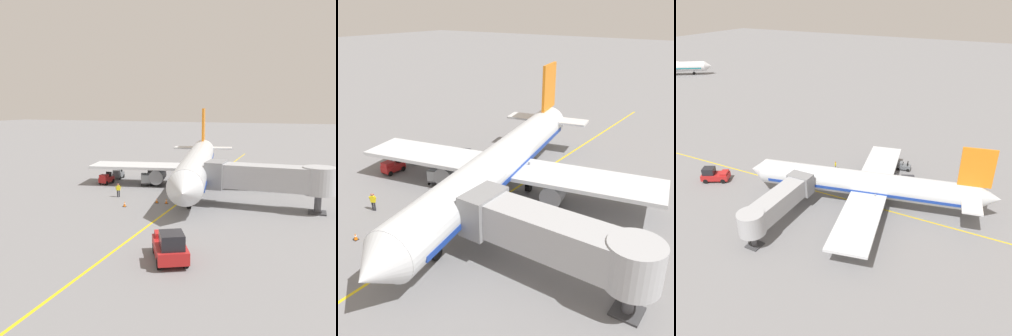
{
  "view_description": "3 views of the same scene",
  "coord_description": "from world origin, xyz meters",
  "views": [
    {
      "loc": [
        -13.68,
        49.46,
        11.17
      ],
      "look_at": [
        2.64,
        5.06,
        3.4
      ],
      "focal_mm": 40.94,
      "sensor_mm": 36.0,
      "label": 1
    },
    {
      "loc": [
        -19.35,
        26.58,
        17.02
      ],
      "look_at": [
        -0.78,
        0.14,
        3.4
      ],
      "focal_mm": 41.21,
      "sensor_mm": 36.0,
      "label": 2
    },
    {
      "loc": [
        -40.72,
        -18.07,
        28.75
      ],
      "look_at": [
        2.23,
        3.84,
        4.05
      ],
      "focal_mm": 37.3,
      "sensor_mm": 36.0,
      "label": 3
    }
  ],
  "objects": [
    {
      "name": "safety_cone_nose_left",
      "position": [
        2.38,
        9.52,
        0.29
      ],
      "size": [
        0.36,
        0.36,
        0.59
      ],
      "color": "black",
      "rests_on": "ground"
    },
    {
      "name": "jet_bridge",
      "position": [
        -9.82,
        7.7,
        3.45
      ],
      "size": [
        13.53,
        3.5,
        4.98
      ],
      "color": "#A8AAAF",
      "rests_on": "ground"
    },
    {
      "name": "baggage_tug_trailing",
      "position": [
        13.33,
        1.78,
        0.71
      ],
      "size": [
        1.35,
        2.53,
        1.62
      ],
      "color": "#B21E1E",
      "rests_on": "ground"
    },
    {
      "name": "baggage_cart_second_in_train",
      "position": [
        7.8,
        -2.04,
        0.95
      ],
      "size": [
        2.05,
        2.94,
        1.58
      ],
      "color": "#4C4C51",
      "rests_on": "ground"
    },
    {
      "name": "safety_cone_wing_tip",
      "position": [
        1.24,
        9.43,
        0.29
      ],
      "size": [
        0.36,
        0.36,
        0.59
      ],
      "color": "black",
      "rests_on": "ground"
    },
    {
      "name": "baggage_cart_third_in_train",
      "position": [
        8.6,
        -4.68,
        0.95
      ],
      "size": [
        2.05,
        2.94,
        1.58
      ],
      "color": "#4C4C51",
      "rests_on": "ground"
    },
    {
      "name": "baggage_cart_front",
      "position": [
        7.6,
        0.77,
        0.95
      ],
      "size": [
        2.05,
        2.94,
        1.58
      ],
      "color": "#4C4C51",
      "rests_on": "ground"
    },
    {
      "name": "parked_airliner",
      "position": [
        0.52,
        -0.77,
        3.19
      ],
      "size": [
        30.43,
        37.11,
        10.63
      ],
      "color": "silver",
      "rests_on": "ground"
    },
    {
      "name": "gate_lead_in_line",
      "position": [
        0.0,
        0.0,
        0.0
      ],
      "size": [
        0.24,
        80.0,
        0.01
      ],
      "primitive_type": "cube",
      "color": "gold",
      "rests_on": "ground"
    },
    {
      "name": "ground_crew_wing_walker",
      "position": [
        7.91,
        8.43,
        0.95
      ],
      "size": [
        0.69,
        0.4,
        1.69
      ],
      "color": "#232328",
      "rests_on": "ground"
    },
    {
      "name": "baggage_tug_lead",
      "position": [
        13.5,
        -2.25,
        0.71
      ],
      "size": [
        1.64,
        2.66,
        1.62
      ],
      "color": "slate",
      "rests_on": "ground"
    },
    {
      "name": "safety_cone_nose_right",
      "position": [
        5.16,
        12.29,
        0.29
      ],
      "size": [
        0.36,
        0.36,
        0.59
      ],
      "color": "black",
      "rests_on": "ground"
    },
    {
      "name": "ground_plane",
      "position": [
        0.0,
        0.0,
        0.0
      ],
      "size": [
        400.0,
        400.0,
        0.0
      ],
      "primitive_type": "plane",
      "color": "slate"
    }
  ]
}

